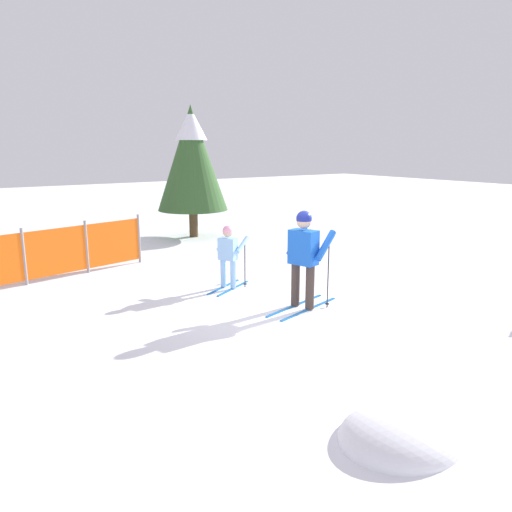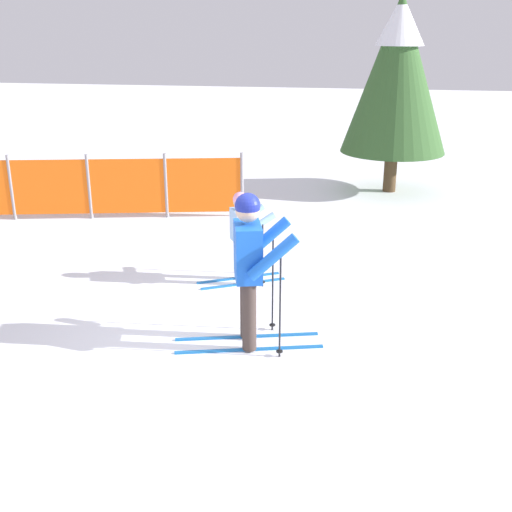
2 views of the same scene
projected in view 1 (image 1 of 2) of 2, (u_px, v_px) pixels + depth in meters
The scene contains 6 objects.
ground_plane at pixel (298, 314), 8.20m from camera, with size 60.00×60.00×0.00m, color white.
skier_adult at pixel (304, 251), 8.33m from camera, with size 1.61×0.84×1.67m.
skier_child at pixel (228, 251), 9.55m from camera, with size 1.14×0.81×1.23m.
safety_fence at pixel (24, 257), 9.80m from camera, with size 5.27×1.28×1.15m.
conifer_far at pixel (192, 157), 14.65m from camera, with size 2.08×2.08×3.87m.
snow_mound at pixel (400, 438), 4.73m from camera, with size 1.27×1.08×0.51m, color white.
Camera 1 is at (-4.95, -6.06, 2.72)m, focal length 35.00 mm.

